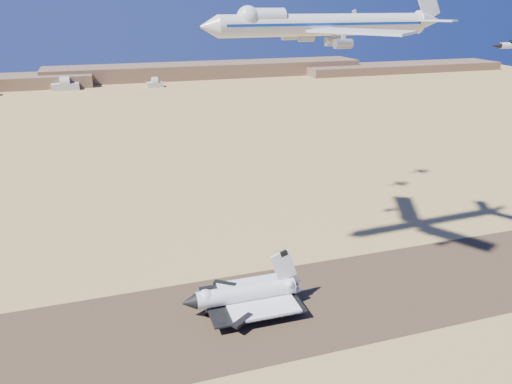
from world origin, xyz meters
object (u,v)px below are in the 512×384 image
object	(u,v)px
chase_jet_e	(315,27)
carrier_747	(319,25)
crew_b	(266,315)
chase_jet_f	(345,16)
crew_a	(282,316)
crew_c	(281,315)
shuttle	(245,295)

from	to	relation	value
chase_jet_e	carrier_747	bearing A→B (deg)	-120.25
crew_b	chase_jet_f	size ratio (longest dim) A/B	0.11
crew_a	chase_jet_f	size ratio (longest dim) A/B	0.13
chase_jet_e	chase_jet_f	size ratio (longest dim) A/B	1.01
carrier_747	crew_c	world-z (taller)	carrier_747
carrier_747	crew_b	bearing A→B (deg)	-137.17
carrier_747	chase_jet_f	world-z (taller)	carrier_747
shuttle	crew_c	world-z (taller)	shuttle
chase_jet_e	shuttle	bearing A→B (deg)	-134.24
crew_a	shuttle	bearing A→B (deg)	60.75
chase_jet_e	chase_jet_f	distance (m)	25.73
crew_b	chase_jet_e	world-z (taller)	chase_jet_e
crew_a	chase_jet_e	world-z (taller)	chase_jet_e
crew_a	carrier_747	bearing A→B (deg)	-23.98
shuttle	crew_a	size ratio (longest dim) A/B	22.62
shuttle	carrier_747	world-z (taller)	carrier_747
carrier_747	crew_a	distance (m)	93.37
carrier_747	shuttle	bearing A→B (deg)	-150.17
crew_b	chase_jet_f	bearing A→B (deg)	-53.79
crew_b	crew_c	size ratio (longest dim) A/B	0.84
shuttle	crew_c	xyz separation A→B (m)	(9.38, -7.98, -4.26)
carrier_747	crew_a	size ratio (longest dim) A/B	48.70
crew_b	shuttle	bearing A→B (deg)	19.70
crew_a	chase_jet_e	size ratio (longest dim) A/B	0.13
chase_jet_e	crew_c	bearing A→B (deg)	-126.21
shuttle	crew_b	size ratio (longest dim) A/B	25.08
crew_a	chase_jet_f	distance (m)	141.83
chase_jet_e	crew_a	bearing A→B (deg)	-125.82
shuttle	chase_jet_e	distance (m)	117.10
shuttle	chase_jet_e	world-z (taller)	chase_jet_e
chase_jet_f	crew_a	bearing A→B (deg)	-128.14
carrier_747	chase_jet_e	world-z (taller)	carrier_747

